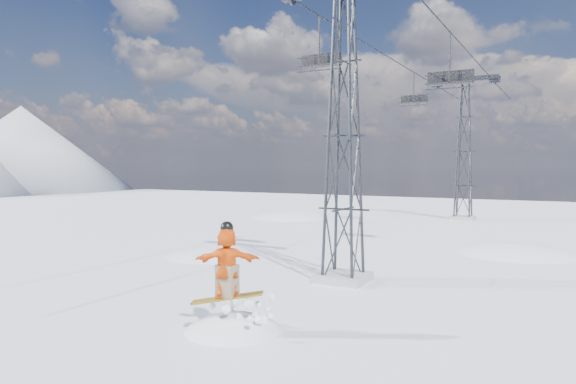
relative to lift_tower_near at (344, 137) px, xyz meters
The scene contains 8 objects.
ground 9.72m from the lift_tower_near, 95.71° to the right, with size 120.00×120.00×0.00m, color white.
snow_terrain 20.81m from the lift_tower_near, 112.81° to the left, with size 39.00×37.00×22.00m.
lift_tower_near is the anchor object (origin of this frame).
lift_tower_far 25.00m from the lift_tower_near, 90.00° to the left, with size 5.20×1.80×11.43m.
haul_cables 12.70m from the lift_tower_near, 90.00° to the left, with size 4.46×51.00×0.06m.
lift_chair_near 4.84m from the lift_tower_near, 130.62° to the left, with size 1.94×0.56×2.40m.
lift_chair_mid 8.94m from the lift_tower_near, 74.75° to the left, with size 2.23×0.64×2.77m.
lift_chair_far 18.39m from the lift_tower_near, 97.00° to the left, with size 1.89×0.54×2.34m.
Camera 1 is at (8.22, -9.88, 4.41)m, focal length 32.00 mm.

